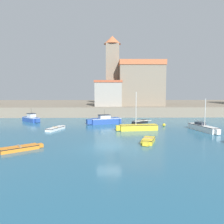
# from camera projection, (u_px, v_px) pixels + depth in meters

# --- Properties ---
(ground_plane) EXTENTS (200.00, 200.00, 0.00)m
(ground_plane) POSITION_uv_depth(u_px,v_px,m) (109.00, 147.00, 22.19)
(ground_plane) COLOR #28607F
(quay_seawall) EXTENTS (120.00, 40.00, 2.22)m
(quay_seawall) POSITION_uv_depth(u_px,v_px,m) (108.00, 106.00, 66.64)
(quay_seawall) COLOR gray
(quay_seawall) RESTS_ON ground
(sailboat_white_1) EXTENTS (2.38, 6.08, 4.66)m
(sailboat_white_1) POSITION_uv_depth(u_px,v_px,m) (203.00, 128.00, 31.25)
(sailboat_white_1) COLOR white
(sailboat_white_1) RESTS_ON ground
(dinghy_white_2) EXTENTS (2.27, 4.09, 0.49)m
(dinghy_white_2) POSITION_uv_depth(u_px,v_px,m) (56.00, 128.00, 32.11)
(dinghy_white_2) COLOR white
(dinghy_white_2) RESTS_ON ground
(motorboat_blue_3) EXTENTS (4.24, 4.16, 2.48)m
(motorboat_blue_3) POSITION_uv_depth(u_px,v_px,m) (31.00, 119.00, 40.82)
(motorboat_blue_3) COLOR #284C9E
(motorboat_blue_3) RESTS_ON ground
(motorboat_blue_4) EXTENTS (6.21, 3.64, 2.49)m
(motorboat_blue_4) POSITION_uv_depth(u_px,v_px,m) (105.00, 120.00, 38.26)
(motorboat_blue_4) COLOR #284C9E
(motorboat_blue_4) RESTS_ON ground
(dinghy_black_5) EXTENTS (3.27, 3.11, 0.58)m
(dinghy_black_5) POSITION_uv_depth(u_px,v_px,m) (140.00, 122.00, 38.95)
(dinghy_black_5) COLOR black
(dinghy_black_5) RESTS_ON ground
(sailboat_yellow_6) EXTENTS (6.20, 2.10, 5.59)m
(sailboat_yellow_6) POSITION_uv_depth(u_px,v_px,m) (138.00, 127.00, 31.84)
(sailboat_yellow_6) COLOR yellow
(sailboat_yellow_6) RESTS_ON ground
(dinghy_yellow_7) EXTENTS (2.02, 3.35, 0.57)m
(dinghy_yellow_7) POSITION_uv_depth(u_px,v_px,m) (148.00, 140.00, 24.04)
(dinghy_yellow_7) COLOR yellow
(dinghy_yellow_7) RESTS_ON ground
(dinghy_orange_8) EXTENTS (3.76, 3.06, 0.49)m
(dinghy_orange_8) POSITION_uv_depth(u_px,v_px,m) (21.00, 148.00, 21.05)
(dinghy_orange_8) COLOR orange
(dinghy_orange_8) RESTS_ON ground
(mooring_buoy) EXTENTS (0.49, 0.49, 0.49)m
(mooring_buoy) POSITION_uv_depth(u_px,v_px,m) (164.00, 125.00, 35.35)
(mooring_buoy) COLOR yellow
(mooring_buoy) RESTS_ON ground
(church) EXTENTS (14.42, 16.44, 17.15)m
(church) POSITION_uv_depth(u_px,v_px,m) (136.00, 83.00, 57.50)
(church) COLOR gray
(church) RESTS_ON quay_seawall
(harbor_shed_mid_row) EXTENTS (6.39, 5.01, 5.93)m
(harbor_shed_mid_row) POSITION_uv_depth(u_px,v_px,m) (108.00, 93.00, 50.84)
(harbor_shed_mid_row) COLOR gray
(harbor_shed_mid_row) RESTS_ON quay_seawall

